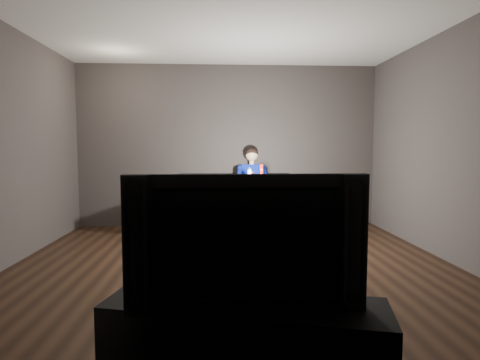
{
  "coord_description": "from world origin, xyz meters",
  "views": [
    {
      "loc": [
        -0.17,
        -4.29,
        1.33
      ],
      "look_at": [
        0.15,
        1.55,
        0.85
      ],
      "focal_mm": 30.0,
      "sensor_mm": 36.0,
      "label": 1
    }
  ],
  "objects": [
    {
      "name": "nunchuk_white",
      "position": [
        0.29,
        1.6,
        0.96
      ],
      "size": [
        0.07,
        0.1,
        0.16
      ],
      "color": "silver",
      "rests_on": "child"
    },
    {
      "name": "tv",
      "position": [
        -0.03,
        -2.27,
        0.86
      ],
      "size": [
        1.18,
        0.17,
        0.68
      ],
      "primitive_type": "imported",
      "rotation": [
        0.0,
        0.0,
        0.01
      ],
      "color": "black",
      "rests_on": "media_console"
    },
    {
      "name": "sofa",
      "position": [
        0.11,
        2.13,
        0.29
      ],
      "size": [
        2.3,
        0.99,
        0.89
      ],
      "color": "black",
      "rests_on": "floor"
    },
    {
      "name": "coffee_table",
      "position": [
        -0.05,
        0.82,
        0.33
      ],
      "size": [
        1.08,
        0.6,
        0.38
      ],
      "color": "black",
      "rests_on": "floor"
    },
    {
      "name": "front_wall",
      "position": [
        0.0,
        -2.5,
        1.35
      ],
      "size": [
        5.0,
        0.04,
        2.7
      ],
      "primitive_type": "cube",
      "color": "#413C39",
      "rests_on": "ground"
    },
    {
      "name": "back_wall",
      "position": [
        0.0,
        2.5,
        1.35
      ],
      "size": [
        5.0,
        0.04,
        2.7
      ],
      "primitive_type": "cube",
      "color": "#413C39",
      "rests_on": "ground"
    },
    {
      "name": "wii_console",
      "position": [
        0.55,
        -2.27,
        0.63
      ],
      "size": [
        0.05,
        0.15,
        0.2
      ],
      "primitive_type": "cube",
      "rotation": [
        0.0,
        0.0,
        0.03
      ],
      "color": "silver",
      "rests_on": "media_console"
    },
    {
      "name": "media_console",
      "position": [
        -0.03,
        -2.27,
        0.26
      ],
      "size": [
        1.53,
        0.76,
        0.53
      ],
      "primitive_type": "cube",
      "rotation": [
        0.0,
        0.0,
        -0.24
      ],
      "color": "black",
      "rests_on": "floor"
    },
    {
      "name": "child",
      "position": [
        0.38,
        2.08,
        0.77
      ],
      "size": [
        0.5,
        0.62,
        1.23
      ],
      "color": "black",
      "rests_on": "sofa"
    },
    {
      "name": "wii_remote_black",
      "position": [
        -0.92,
        2.05,
        0.64
      ],
      "size": [
        0.06,
        0.16,
        0.03
      ],
      "color": "black",
      "rests_on": "sofa"
    },
    {
      "name": "floor",
      "position": [
        0.0,
        0.0,
        0.0
      ],
      "size": [
        5.0,
        5.0,
        0.0
      ],
      "primitive_type": "plane",
      "color": "black",
      "rests_on": "ground"
    },
    {
      "name": "right_wall",
      "position": [
        2.5,
        0.0,
        1.35
      ],
      "size": [
        0.04,
        5.0,
        2.7
      ],
      "primitive_type": "cube",
      "color": "#413C39",
      "rests_on": "ground"
    },
    {
      "name": "ceiling",
      "position": [
        0.0,
        0.0,
        2.7
      ],
      "size": [
        5.0,
        5.0,
        0.02
      ],
      "primitive_type": "cube",
      "color": "silver",
      "rests_on": "back_wall"
    },
    {
      "name": "wii_remote_red",
      "position": [
        0.47,
        1.6,
        0.99
      ],
      "size": [
        0.04,
        0.07,
        0.18
      ],
      "color": "#D80900",
      "rests_on": "child"
    }
  ]
}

